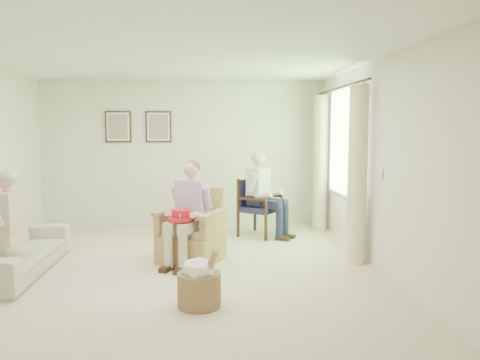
{
  "coord_description": "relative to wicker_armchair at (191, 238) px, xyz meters",
  "views": [
    {
      "loc": [
        0.35,
        -5.67,
        1.74
      ],
      "look_at": [
        0.84,
        0.63,
        1.05
      ],
      "focal_mm": 35.0,
      "sensor_mm": 36.0,
      "label": 1
    }
  ],
  "objects": [
    {
      "name": "floor",
      "position": [
        -0.17,
        -0.42,
        -0.3
      ],
      "size": [
        5.5,
        5.5,
        0.0
      ],
      "primitive_type": "plane",
      "color": "beige",
      "rests_on": "ground"
    },
    {
      "name": "back_wall",
      "position": [
        -0.17,
        2.33,
        1.0
      ],
      "size": [
        5.0,
        0.04,
        2.6
      ],
      "primitive_type": "cube",
      "color": "silver",
      "rests_on": "ground"
    },
    {
      "name": "front_wall",
      "position": [
        -0.17,
        -3.17,
        1.0
      ],
      "size": [
        5.0,
        0.04,
        2.6
      ],
      "primitive_type": "cube",
      "color": "silver",
      "rests_on": "ground"
    },
    {
      "name": "right_wall",
      "position": [
        2.33,
        -0.42,
        1.0
      ],
      "size": [
        0.04,
        5.5,
        2.6
      ],
      "primitive_type": "cube",
      "color": "silver",
      "rests_on": "ground"
    },
    {
      "name": "ceiling",
      "position": [
        -0.17,
        -0.42,
        2.3
      ],
      "size": [
        5.0,
        5.5,
        0.02
      ],
      "primitive_type": "cube",
      "color": "white",
      "rests_on": "back_wall"
    },
    {
      "name": "window",
      "position": [
        2.29,
        0.78,
        1.28
      ],
      "size": [
        0.13,
        2.5,
        1.63
      ],
      "color": "#2D6B23",
      "rests_on": "right_wall"
    },
    {
      "name": "curtain_left",
      "position": [
        2.16,
        -0.2,
        0.85
      ],
      "size": [
        0.34,
        0.34,
        2.3
      ],
      "primitive_type": "cylinder",
      "color": "beige",
      "rests_on": "ground"
    },
    {
      "name": "curtain_right",
      "position": [
        2.16,
        1.76,
        0.85
      ],
      "size": [
        0.34,
        0.34,
        2.3
      ],
      "primitive_type": "cylinder",
      "color": "beige",
      "rests_on": "ground"
    },
    {
      "name": "framed_print_left",
      "position": [
        -1.32,
        2.29,
        1.48
      ],
      "size": [
        0.45,
        0.05,
        0.55
      ],
      "color": "#382114",
      "rests_on": "back_wall"
    },
    {
      "name": "framed_print_right",
      "position": [
        -0.62,
        2.29,
        1.48
      ],
      "size": [
        0.45,
        0.05,
        0.55
      ],
      "color": "#382114",
      "rests_on": "back_wall"
    },
    {
      "name": "wicker_armchair",
      "position": [
        0.0,
        0.0,
        0.0
      ],
      "size": [
        0.75,
        0.74,
        0.96
      ],
      "rotation": [
        0.0,
        0.0,
        -0.46
      ],
      "color": "tan",
      "rests_on": "ground"
    },
    {
      "name": "wood_armchair",
      "position": [
        1.08,
        1.47,
        0.2
      ],
      "size": [
        0.6,
        0.56,
        0.92
      ],
      "rotation": [
        0.0,
        0.0,
        0.94
      ],
      "color": "black",
      "rests_on": "ground"
    },
    {
      "name": "sofa",
      "position": [
        -2.12,
        -0.39,
        -0.01
      ],
      "size": [
        2.0,
        0.78,
        0.59
      ],
      "primitive_type": "imported",
      "rotation": [
        0.0,
        0.0,
        1.57
      ],
      "color": "beige",
      "rests_on": "ground"
    },
    {
      "name": "person_wicker",
      "position": [
        0.0,
        -0.13,
        0.45
      ],
      "size": [
        0.4,
        0.62,
        1.31
      ],
      "rotation": [
        0.0,
        0.0,
        -0.46
      ],
      "color": "beige",
      "rests_on": "ground"
    },
    {
      "name": "person_dark",
      "position": [
        1.08,
        1.32,
        0.48
      ],
      "size": [
        0.4,
        0.62,
        1.34
      ],
      "rotation": [
        0.0,
        0.0,
        0.94
      ],
      "color": "#1B1E3C",
      "rests_on": "ground"
    },
    {
      "name": "person_sofa",
      "position": [
        -2.12,
        -0.63,
        0.4
      ],
      "size": [
        0.42,
        0.63,
        1.25
      ],
      "rotation": [
        0.0,
        0.0,
        -1.66
      ],
      "color": "beige",
      "rests_on": "ground"
    },
    {
      "name": "red_hat",
      "position": [
        -0.12,
        -0.31,
        0.35
      ],
      "size": [
        0.33,
        0.33,
        0.14
      ],
      "color": "red",
      "rests_on": "person_wicker"
    },
    {
      "name": "hatbox",
      "position": [
        0.12,
        -1.62,
        -0.06
      ],
      "size": [
        0.5,
        0.5,
        0.63
      ],
      "color": "tan",
      "rests_on": "ground"
    }
  ]
}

